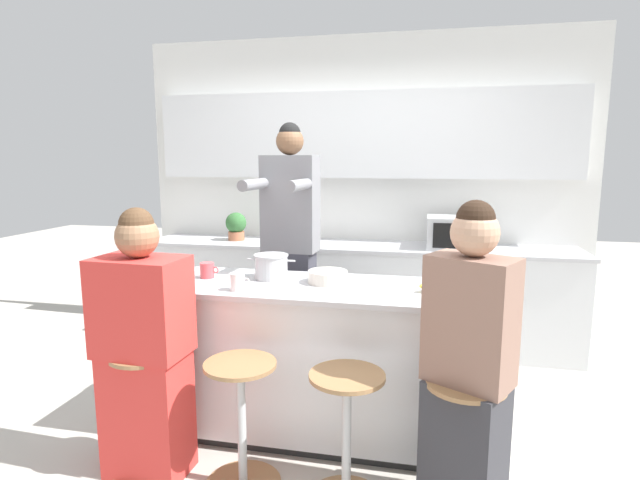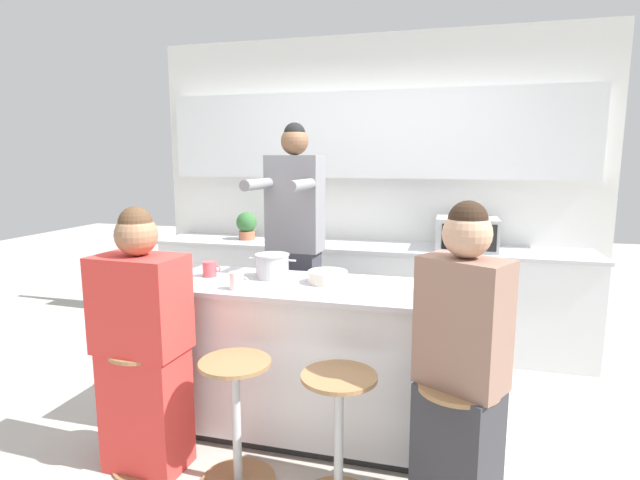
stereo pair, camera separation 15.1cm
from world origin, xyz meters
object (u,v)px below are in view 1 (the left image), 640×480
Objects in this scene: banana_bunch at (433,287)px; potted_plant at (236,225)px; microwave at (457,233)px; coffee_cup_far at (207,270)px; person_cooking at (291,258)px; cooking_pot at (271,266)px; fruit_bowl at (328,277)px; bar_stool_center_right at (346,437)px; coffee_cup_near at (238,282)px; kitchen_island at (318,359)px; bar_stool_center_left at (242,422)px; person_wrapped_blanket at (144,352)px; bar_stool_rightmost at (463,447)px; person_seated_near at (468,376)px; bar_stool_leftmost at (147,409)px.

potted_plant is at bearing 137.92° from banana_bunch.
coffee_cup_far is at bearing -136.01° from microwave.
person_cooking is at bearing -141.52° from microwave.
fruit_bowl is at bearing -4.95° from cooking_pot.
cooking_pot reaches higher than banana_bunch.
bar_stool_center_right is 5.87× the size of coffee_cup_near.
microwave reaches higher than fruit_bowl.
coffee_cup_near reaches higher than kitchen_island.
coffee_cup_far reaches higher than banana_bunch.
kitchen_island is 0.63m from bar_stool_center_left.
person_cooking is 1.34× the size of person_wrapped_blanket.
fruit_bowl is at bearing 108.65° from bar_stool_center_right.
banana_bunch is (0.60, -0.09, -0.01)m from fruit_bowl.
bar_stool_rightmost is 0.45× the size of person_seated_near.
cooking_pot is (-0.31, 0.10, 0.52)m from kitchen_island.
bar_stool_center_left and bar_stool_center_right have the same top height.
person_seated_near is (1.11, -1.14, -0.26)m from person_cooking.
potted_plant is at bearing 122.58° from bar_stool_center_right.
kitchen_island is 0.67m from coffee_cup_near.
person_cooking reaches higher than fruit_bowl.
cooking_pot is 0.61× the size of microwave.
bar_stool_rightmost is 1.70m from person_cooking.
bar_stool_rightmost is at bearing 2.87° from bar_stool_center_right.
person_wrapped_blanket is 2.85× the size of microwave.
person_seated_near is 13.13× the size of coffee_cup_near.
bar_stool_center_left is 2.45m from microwave.
coffee_cup_near is at bearing 111.79° from bar_stool_center_left.
person_seated_near is 1.62m from coffee_cup_far.
person_cooking is 3.82× the size of microwave.
bar_stool_center_right is at bearing -60.86° from person_cooking.
person_cooking is 8.10× the size of fruit_bowl.
banana_bunch is at bearing -1.88° from kitchen_island.
fruit_bowl is (-0.75, 0.61, 0.26)m from person_seated_near.
coffee_cup_near is (-0.14, 0.35, 0.62)m from bar_stool_center_left.
kitchen_island is at bearing -2.83° from coffee_cup_far.
coffee_cup_near is 2.13m from microwave.
bar_stool_rightmost is at bearing -34.99° from kitchen_island.
fruit_bowl reaches higher than bar_stool_rightmost.
microwave reaches higher than bar_stool_leftmost.
person_wrapped_blanket is 7.54× the size of banana_bunch.
coffee_cup_near is (0.37, 0.34, 0.30)m from person_wrapped_blanket.
banana_bunch is at bearing 19.72° from bar_stool_leftmost.
bar_stool_center_right is (1.05, -0.04, 0.00)m from bar_stool_leftmost.
coffee_cup_near is at bearing -39.72° from coffee_cup_far.
person_cooking is 0.64m from fruit_bowl.
person_cooking is 1.26m from person_wrapped_blanket.
bar_stool_rightmost is 1.42m from cooking_pot.
cooking_pot reaches higher than bar_stool_leftmost.
person_seated_near is at bearing 26.61° from bar_stool_rightmost.
coffee_cup_far is 2.14m from microwave.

